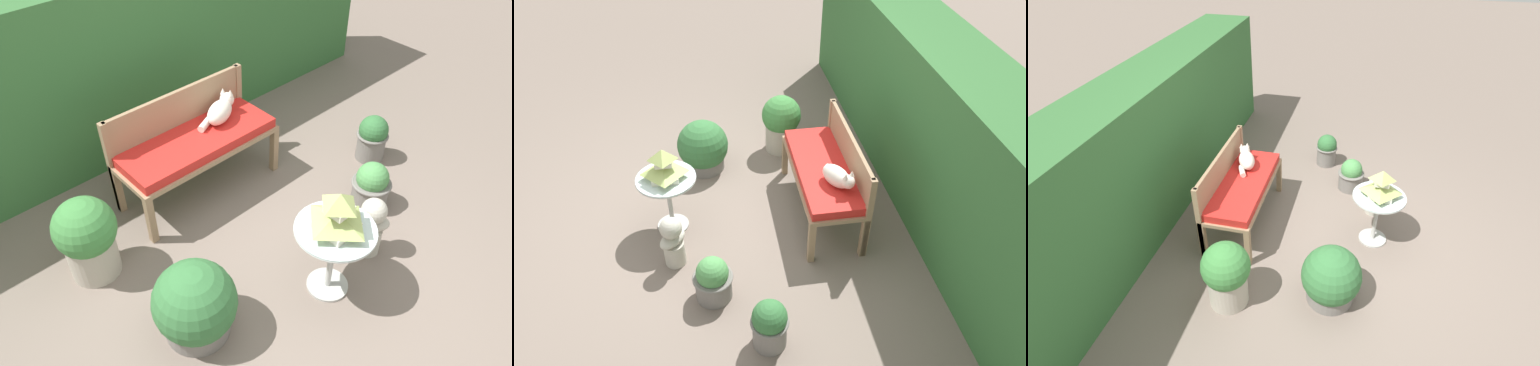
# 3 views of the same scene
# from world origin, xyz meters

# --- Properties ---
(ground) EXTENTS (30.00, 30.00, 0.00)m
(ground) POSITION_xyz_m (0.00, 0.00, 0.00)
(ground) COLOR #75665B
(foliage_hedge_back) EXTENTS (6.40, 0.75, 1.66)m
(foliage_hedge_back) POSITION_xyz_m (0.00, 2.41, 0.83)
(foliage_hedge_back) COLOR #336633
(foliage_hedge_back) RESTS_ON ground
(garden_bench) EXTENTS (1.42, 0.55, 0.57)m
(garden_bench) POSITION_xyz_m (0.21, 1.24, 0.49)
(garden_bench) COLOR #937556
(garden_bench) RESTS_ON ground
(bench_backrest) EXTENTS (1.42, 0.06, 0.90)m
(bench_backrest) POSITION_xyz_m (0.21, 1.49, 0.66)
(bench_backrest) COLOR #937556
(bench_backrest) RESTS_ON ground
(cat) EXTENTS (0.45, 0.31, 0.23)m
(cat) POSITION_xyz_m (0.52, 1.30, 0.67)
(cat) COLOR silver
(cat) RESTS_ON garden_bench
(patio_table) EXTENTS (0.57, 0.57, 0.61)m
(patio_table) POSITION_xyz_m (0.22, -0.27, 0.48)
(patio_table) COLOR #B7B7B2
(patio_table) RESTS_ON ground
(pagoda_birdhouse) EXTENTS (0.33, 0.33, 0.32)m
(pagoda_birdhouse) POSITION_xyz_m (0.22, -0.27, 0.75)
(pagoda_birdhouse) COLOR silver
(pagoda_birdhouse) RESTS_ON patio_table
(garden_bust) EXTENTS (0.32, 0.31, 0.53)m
(garden_bust) POSITION_xyz_m (0.72, -0.25, 0.27)
(garden_bust) COLOR #B7B2A3
(garden_bust) RESTS_ON ground
(potted_plant_path_edge) EXTENTS (0.46, 0.46, 0.69)m
(potted_plant_path_edge) POSITION_xyz_m (-0.97, 1.03, 0.37)
(potted_plant_path_edge) COLOR #ADA393
(potted_plant_path_edge) RESTS_ON ground
(potted_plant_table_near) EXTENTS (0.30, 0.30, 0.46)m
(potted_plant_table_near) POSITION_xyz_m (1.70, 0.48, 0.24)
(potted_plant_table_near) COLOR slate
(potted_plant_table_near) RESTS_ON ground
(potted_plant_bench_left) EXTENTS (0.35, 0.35, 0.43)m
(potted_plant_bench_left) POSITION_xyz_m (1.16, 0.08, 0.21)
(potted_plant_bench_left) COLOR slate
(potted_plant_bench_left) RESTS_ON ground
(potted_plant_patio_mid) EXTENTS (0.57, 0.57, 0.60)m
(potted_plant_patio_mid) POSITION_xyz_m (-0.72, 0.09, 0.27)
(potted_plant_patio_mid) COLOR slate
(potted_plant_patio_mid) RESTS_ON ground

